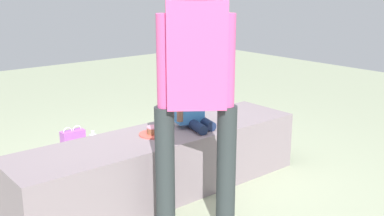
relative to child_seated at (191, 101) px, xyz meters
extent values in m
plane|color=#9CA686|center=(-0.26, 0.02, -0.69)|extent=(12.00, 12.00, 0.00)
cube|color=gray|center=(-0.26, 0.02, -0.45)|extent=(2.34, 0.58, 0.47)
cylinder|color=#182647|center=(-0.03, -0.10, -0.18)|extent=(0.14, 0.26, 0.08)
cylinder|color=#182647|center=(0.08, -0.07, -0.18)|extent=(0.14, 0.26, 0.08)
cube|color=#408ED9|center=(0.00, 0.02, -0.03)|extent=(0.24, 0.18, 0.28)
sphere|color=#8C664C|center=(0.00, 0.02, 0.19)|extent=(0.16, 0.16, 0.16)
cylinder|color=#8C664C|center=(-0.12, -0.01, -0.04)|extent=(0.05, 0.05, 0.21)
cylinder|color=#8C664C|center=(0.11, 0.05, -0.04)|extent=(0.05, 0.05, 0.21)
cylinder|color=#2B3234|center=(-0.28, -0.69, -0.27)|extent=(0.12, 0.12, 0.83)
cylinder|color=#2B3234|center=(-0.59, -0.46, -0.27)|extent=(0.12, 0.12, 0.83)
cube|color=#E54F92|center=(-0.43, -0.58, 0.46)|extent=(0.41, 0.38, 0.64)
cylinder|color=#E54F92|center=(-0.28, -0.68, 0.41)|extent=(0.10, 0.10, 0.60)
cylinder|color=#E54F92|center=(-0.59, -0.47, 0.41)|extent=(0.10, 0.10, 0.60)
cylinder|color=#E0594C|center=(-0.34, 0.02, -0.21)|extent=(0.22, 0.22, 0.01)
cylinder|color=brown|center=(-0.34, 0.02, -0.18)|extent=(0.10, 0.10, 0.04)
cylinder|color=pink|center=(-0.34, 0.02, -0.15)|extent=(0.10, 0.10, 0.01)
cube|color=silver|center=(-0.28, 0.01, -0.20)|extent=(0.11, 0.04, 0.00)
cube|color=#B259BF|center=(-0.49, 1.10, -0.55)|extent=(0.21, 0.10, 0.27)
torus|color=white|center=(-0.54, 1.10, -0.42)|extent=(0.08, 0.01, 0.08)
torus|color=white|center=(-0.44, 1.10, -0.42)|extent=(0.08, 0.01, 0.08)
cylinder|color=black|center=(1.35, 1.84, -0.67)|extent=(0.36, 0.36, 0.04)
cylinder|color=black|center=(1.35, 1.84, -0.11)|extent=(0.11, 0.11, 1.07)
cylinder|color=silver|center=(-0.22, 1.23, -0.62)|extent=(0.07, 0.07, 0.14)
cone|color=silver|center=(-0.22, 1.23, -0.53)|extent=(0.07, 0.07, 0.03)
cylinder|color=white|center=(-0.22, 1.23, -0.51)|extent=(0.03, 0.03, 0.01)
cylinder|color=silver|center=(0.64, 0.79, -0.61)|extent=(0.07, 0.07, 0.15)
cone|color=silver|center=(0.64, 0.79, -0.52)|extent=(0.06, 0.06, 0.03)
cylinder|color=white|center=(0.64, 0.79, -0.50)|extent=(0.03, 0.03, 0.02)
cylinder|color=red|center=(0.64, 1.04, -0.63)|extent=(0.08, 0.08, 0.11)
cube|color=white|center=(-1.18, 1.03, -0.63)|extent=(0.39, 0.39, 0.12)
cube|color=black|center=(0.79, 0.49, -0.59)|extent=(0.29, 0.10, 0.21)
torus|color=black|center=(0.79, 0.49, -0.48)|extent=(0.22, 0.01, 0.22)
cube|color=brown|center=(-0.46, 0.49, -0.59)|extent=(0.33, 0.13, 0.19)
torus|color=brown|center=(-0.46, 0.49, -0.50)|extent=(0.24, 0.01, 0.24)
camera|label=1|loc=(-2.19, -2.67, 0.88)|focal=43.19mm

